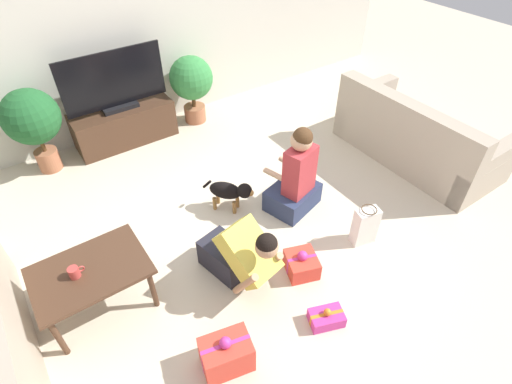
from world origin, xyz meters
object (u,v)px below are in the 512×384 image
Objects in this scene: gift_box_a at (326,318)px; coffee_table at (91,275)px; sofa_right at (416,137)px; potted_plant_back_left at (32,120)px; tv_console at (125,125)px; gift_box_c at (302,264)px; tv at (114,84)px; person_kneeling at (240,254)px; person_sitting at (296,180)px; gift_bag_a at (365,226)px; mug at (75,272)px; gift_box_b at (226,354)px; dog at (230,191)px; potted_plant_back_right at (192,81)px.

coffee_table is at bearing 140.54° from gift_box_a.
potted_plant_back_left is (-3.69, 2.28, 0.37)m from sofa_right.
tv_console reaches higher than gift_box_c.
person_kneeling is (0.00, -2.68, -0.46)m from tv.
tv_console reaches higher than gift_box_a.
gift_box_c is (-0.48, -0.70, -0.27)m from person_sitting.
gift_bag_a is (1.22, -2.97, -0.03)m from tv_console.
coffee_table is 7.10× the size of mug.
coffee_table reaches higher than gift_box_b.
coffee_table is 0.85× the size of potted_plant_back_left.
sofa_right is 2.31m from gift_box_c.
gift_box_b is at bearing -98.71° from tv.
gift_box_c is at bearing 19.51° from gift_box_b.
person_sitting is (0.98, -2.21, -0.42)m from tv.
person_kneeling is at bearing -155.43° from dog.
sofa_right reaches higher than person_kneeling.
gift_box_b is (-1.48, -1.05, -0.22)m from person_sitting.
tv is at bearing 95.56° from gift_box_a.
coffee_table is 3.02m from potted_plant_back_right.
sofa_right is 2.36m from dog.
sofa_right is 1.75m from person_sitting.
gift_box_a is at bearing -37.58° from mug.
tv is 3.42× the size of gift_box_c.
dog is (0.41, -1.86, 0.01)m from tv_console.
mug is at bearing 142.42° from gift_box_a.
potted_plant_back_right is at bearing 80.70° from gift_box_c.
dog is 1.57m from gift_box_a.
sofa_right is at bearing -40.54° from tv.
coffee_table is 2.42m from gift_bag_a.
person_sitting reaches higher than mug.
dog is at bearing 126.02° from gift_bag_a.
gift_bag_a is at bearing 27.34° from gift_box_a.
sofa_right is 2.22× the size of coffee_table.
tv reaches higher than potted_plant_back_right.
sofa_right is at bearing 24.57° from gift_box_a.
dog is (1.38, -1.81, -0.42)m from potted_plant_back_left.
potted_plant_back_right is 2.94m from gift_box_c.
potted_plant_back_left is 1.23× the size of person_kneeling.
tv_console is at bearing 81.29° from gift_box_b.
potted_plant_back_right is at bearing 45.87° from mug.
tv is 3.01× the size of gift_box_b.
person_sitting reaches higher than gift_box_b.
person_kneeling reaches higher than gift_box_b.
person_sitting is 0.89m from gift_box_c.
person_sitting reaches higher than coffee_table.
tv_console is 3.44m from gift_box_a.
gift_box_c is at bearing -62.93° from potted_plant_back_left.
person_sitting reaches higher than sofa_right.
mug is at bearing -14.36° from person_sitting.
sofa_right is 4.24× the size of dog.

